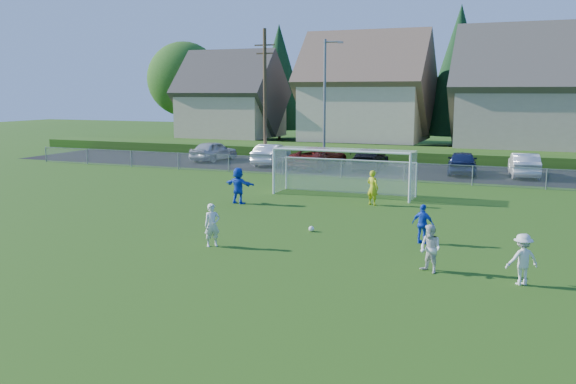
# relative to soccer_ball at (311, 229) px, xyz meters

# --- Properties ---
(ground) EXTENTS (160.00, 160.00, 0.00)m
(ground) POSITION_rel_soccer_ball_xyz_m (-1.27, -7.32, -0.11)
(ground) COLOR #193D0C
(ground) RESTS_ON ground
(asphalt_lot) EXTENTS (60.00, 60.00, 0.00)m
(asphalt_lot) POSITION_rel_soccer_ball_xyz_m (-1.27, 20.18, -0.10)
(asphalt_lot) COLOR black
(asphalt_lot) RESTS_ON ground
(grass_embankment) EXTENTS (70.00, 6.00, 0.80)m
(grass_embankment) POSITION_rel_soccer_ball_xyz_m (-1.27, 27.68, 0.29)
(grass_embankment) COLOR #1E420F
(grass_embankment) RESTS_ON ground
(soccer_ball) EXTENTS (0.22, 0.22, 0.22)m
(soccer_ball) POSITION_rel_soccer_ball_xyz_m (0.00, 0.00, 0.00)
(soccer_ball) COLOR white
(soccer_ball) RESTS_ON ground
(player_white_a) EXTENTS (0.66, 0.65, 1.54)m
(player_white_a) POSITION_rel_soccer_ball_xyz_m (-2.50, -3.48, 0.66)
(player_white_a) COLOR silver
(player_white_a) RESTS_ON ground
(player_white_b) EXTENTS (0.91, 0.86, 1.48)m
(player_white_b) POSITION_rel_soccer_ball_xyz_m (5.20, -3.80, 0.63)
(player_white_b) COLOR silver
(player_white_b) RESTS_ON ground
(player_white_c) EXTENTS (1.11, 0.96, 1.49)m
(player_white_c) POSITION_rel_soccer_ball_xyz_m (7.83, -4.02, 0.63)
(player_white_c) COLOR silver
(player_white_c) RESTS_ON ground
(player_blue_a) EXTENTS (0.91, 0.57, 1.45)m
(player_blue_a) POSITION_rel_soccer_ball_xyz_m (4.39, -0.28, 0.61)
(player_blue_a) COLOR blue
(player_blue_a) RESTS_ON ground
(player_blue_b) EXTENTS (1.72, 0.81, 1.78)m
(player_blue_b) POSITION_rel_soccer_ball_xyz_m (-5.40, 4.41, 0.78)
(player_blue_b) COLOR blue
(player_blue_b) RESTS_ON ground
(goalkeeper) EXTENTS (0.73, 0.62, 1.71)m
(goalkeeper) POSITION_rel_soccer_ball_xyz_m (0.83, 6.45, 0.74)
(goalkeeper) COLOR #C9D118
(goalkeeper) RESTS_ON ground
(car_a) EXTENTS (2.37, 4.79, 1.57)m
(car_a) POSITION_rel_soccer_ball_xyz_m (-15.59, 20.41, 0.68)
(car_a) COLOR #AEB2B6
(car_a) RESTS_ON ground
(car_b) EXTENTS (2.01, 4.84, 1.56)m
(car_b) POSITION_rel_soccer_ball_xyz_m (-10.25, 19.67, 0.67)
(car_b) COLOR white
(car_b) RESTS_ON ground
(car_c) EXTENTS (3.15, 5.86, 1.56)m
(car_c) POSITION_rel_soccer_ball_xyz_m (-6.26, 18.93, 0.67)
(car_c) COLOR #5D110A
(car_c) RESTS_ON ground
(car_d) EXTENTS (2.49, 5.30, 1.50)m
(car_d) POSITION_rel_soccer_ball_xyz_m (-2.70, 19.64, 0.64)
(car_d) COLOR black
(car_d) RESTS_ON ground
(car_e) EXTENTS (2.37, 4.81, 1.58)m
(car_e) POSITION_rel_soccer_ball_xyz_m (3.63, 19.56, 0.68)
(car_e) COLOR #131C43
(car_e) RESTS_ON ground
(car_f) EXTENTS (2.15, 4.82, 1.54)m
(car_f) POSITION_rel_soccer_ball_xyz_m (7.46, 19.84, 0.66)
(car_f) COLOR silver
(car_f) RESTS_ON ground
(soccer_goal) EXTENTS (7.42, 1.90, 2.50)m
(soccer_goal) POSITION_rel_soccer_ball_xyz_m (-1.27, 8.73, 1.52)
(soccer_goal) COLOR white
(soccer_goal) RESTS_ON ground
(chainlink_fence) EXTENTS (52.06, 0.06, 1.20)m
(chainlink_fence) POSITION_rel_soccer_ball_xyz_m (-1.27, 14.68, 0.52)
(chainlink_fence) COLOR gray
(chainlink_fence) RESTS_ON ground
(streetlight) EXTENTS (1.38, 0.18, 9.00)m
(streetlight) POSITION_rel_soccer_ball_xyz_m (-5.71, 18.68, 4.73)
(streetlight) COLOR slate
(streetlight) RESTS_ON ground
(utility_pole) EXTENTS (1.60, 0.26, 10.00)m
(utility_pole) POSITION_rel_soccer_ball_xyz_m (-10.77, 19.68, 5.04)
(utility_pole) COLOR #473321
(utility_pole) RESTS_ON ground
(houses_row) EXTENTS (53.90, 11.45, 13.27)m
(houses_row) POSITION_rel_soccer_ball_xyz_m (0.71, 35.14, 7.22)
(houses_row) COLOR tan
(houses_row) RESTS_ON ground
(tree_row) EXTENTS (65.98, 12.36, 13.80)m
(tree_row) POSITION_rel_soccer_ball_xyz_m (-0.22, 41.42, 6.80)
(tree_row) COLOR #382616
(tree_row) RESTS_ON ground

